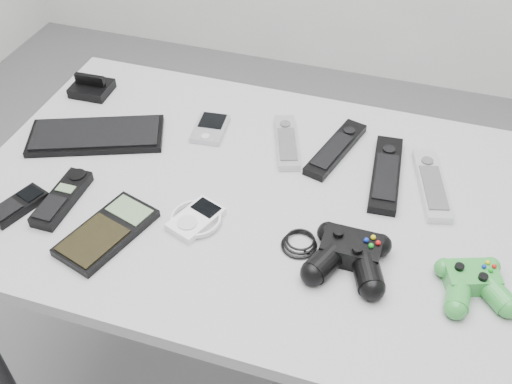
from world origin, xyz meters
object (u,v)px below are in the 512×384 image
(remote_black_a, at_px, (336,148))
(mp3_player, at_px, (196,218))
(calculator, at_px, (107,232))
(remote_black_b, at_px, (386,173))
(remote_silver_a, at_px, (287,142))
(controller_black, at_px, (349,254))
(desk, at_px, (256,216))
(mobile_phone, at_px, (18,205))
(pda, at_px, (210,128))
(remote_silver_b, at_px, (431,184))
(pda_keyboard, at_px, (96,135))
(cordless_handset, at_px, (62,198))
(controller_green, at_px, (474,282))

(remote_black_a, bearing_deg, mp3_player, -110.50)
(calculator, bearing_deg, remote_black_b, 51.66)
(remote_silver_a, height_order, mp3_player, same)
(remote_silver_a, height_order, controller_black, controller_black)
(remote_silver_a, height_order, calculator, same)
(desk, xyz_separation_m, remote_black_b, (0.23, 0.12, 0.08))
(mobile_phone, xyz_separation_m, mp3_player, (0.33, 0.07, -0.00))
(pda, bearing_deg, remote_silver_a, -4.79)
(remote_silver_b, xyz_separation_m, mobile_phone, (-0.74, -0.30, -0.00))
(controller_black, bearing_deg, remote_silver_b, 64.79)
(remote_silver_b, bearing_deg, mp3_player, -165.42)
(desk, bearing_deg, mp3_player, -126.47)
(remote_silver_a, xyz_separation_m, remote_black_b, (0.22, -0.04, 0.00))
(desk, bearing_deg, pda_keyboard, 171.21)
(pda_keyboard, bearing_deg, remote_black_a, -9.12)
(controller_black, bearing_deg, pda, 142.84)
(pda_keyboard, xyz_separation_m, remote_black_a, (0.50, 0.11, 0.00))
(pda_keyboard, xyz_separation_m, remote_black_b, (0.61, 0.06, 0.00))
(desk, relative_size, controller_black, 4.62)
(remote_black_a, xyz_separation_m, cordless_handset, (-0.46, -0.31, 0.00))
(desk, distance_m, pda, 0.23)
(remote_black_a, height_order, controller_black, controller_black)
(remote_black_a, xyz_separation_m, mp3_player, (-0.20, -0.28, -0.00))
(remote_black_a, distance_m, mobile_phone, 0.64)
(remote_black_a, height_order, remote_black_b, remote_black_b)
(desk, bearing_deg, mobile_phone, -156.46)
(remote_silver_a, height_order, controller_green, controller_green)
(pda_keyboard, xyz_separation_m, calculator, (0.16, -0.25, 0.00))
(pda, relative_size, remote_silver_a, 0.59)
(mobile_phone, distance_m, controller_black, 0.62)
(desk, relative_size, pda, 10.94)
(remote_silver_a, relative_size, mp3_player, 1.71)
(pda_keyboard, bearing_deg, remote_silver_b, -16.74)
(pda_keyboard, bearing_deg, calculator, -79.06)
(pda, height_order, controller_black, controller_black)
(pda_keyboard, bearing_deg, mobile_phone, -119.62)
(remote_black_a, xyz_separation_m, remote_black_b, (0.11, -0.05, 0.00))
(remote_silver_a, relative_size, controller_green, 1.36)
(pda_keyboard, relative_size, controller_green, 2.22)
(desk, distance_m, controller_green, 0.44)
(remote_silver_a, distance_m, controller_black, 0.34)
(remote_silver_a, relative_size, remote_silver_b, 0.87)
(remote_black_b, height_order, controller_green, controller_green)
(desk, height_order, calculator, calculator)
(pda, xyz_separation_m, remote_silver_a, (0.17, 0.00, 0.00))
(remote_black_b, bearing_deg, pda, 170.30)
(desk, relative_size, calculator, 6.10)
(pda_keyboard, distance_m, mp3_player, 0.34)
(remote_black_a, relative_size, cordless_handset, 1.31)
(desk, height_order, remote_black_a, remote_black_a)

